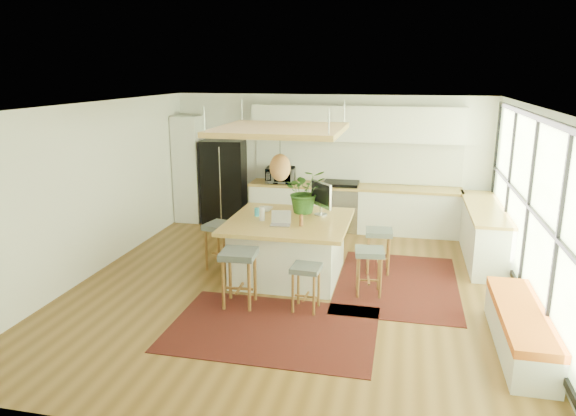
% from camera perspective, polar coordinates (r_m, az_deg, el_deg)
% --- Properties ---
extents(floor, '(7.00, 7.00, 0.00)m').
position_cam_1_polar(floor, '(8.09, 0.62, -8.52)').
color(floor, brown).
rests_on(floor, ground).
extents(ceiling, '(7.00, 7.00, 0.00)m').
position_cam_1_polar(ceiling, '(7.45, 0.68, 10.94)').
color(ceiling, white).
rests_on(ceiling, ground).
extents(wall_back, '(6.50, 0.00, 6.50)m').
position_cam_1_polar(wall_back, '(11.04, 4.42, 5.04)').
color(wall_back, white).
rests_on(wall_back, ground).
extents(wall_front, '(6.50, 0.00, 6.50)m').
position_cam_1_polar(wall_front, '(4.47, -8.82, -9.71)').
color(wall_front, white).
rests_on(wall_front, ground).
extents(wall_left, '(0.00, 7.00, 7.00)m').
position_cam_1_polar(wall_left, '(8.90, -20.30, 1.84)').
color(wall_left, white).
rests_on(wall_left, ground).
extents(wall_right, '(0.00, 7.00, 7.00)m').
position_cam_1_polar(wall_right, '(7.70, 25.05, -0.52)').
color(wall_right, white).
rests_on(wall_right, ground).
extents(window_wall, '(0.10, 6.20, 2.60)m').
position_cam_1_polar(window_wall, '(7.68, 24.87, -0.15)').
color(window_wall, black).
rests_on(window_wall, wall_right).
extents(pantry, '(0.55, 0.60, 2.25)m').
position_cam_1_polar(pantry, '(11.56, -10.50, 4.14)').
color(pantry, white).
rests_on(pantry, floor).
extents(back_counter_base, '(4.20, 0.60, 0.88)m').
position_cam_1_polar(back_counter_base, '(10.85, 6.96, -0.11)').
color(back_counter_base, white).
rests_on(back_counter_base, floor).
extents(back_counter_top, '(4.24, 0.64, 0.05)m').
position_cam_1_polar(back_counter_top, '(10.75, 7.03, 2.26)').
color(back_counter_top, '#B08A3E').
rests_on(back_counter_top, back_counter_base).
extents(backsplash, '(4.20, 0.02, 0.80)m').
position_cam_1_polar(backsplash, '(10.96, 7.26, 4.89)').
color(backsplash, white).
rests_on(backsplash, wall_back).
extents(upper_cabinets, '(4.20, 0.34, 0.70)m').
position_cam_1_polar(upper_cabinets, '(10.69, 7.32, 8.98)').
color(upper_cabinets, white).
rests_on(upper_cabinets, wall_back).
extents(range, '(0.76, 0.62, 1.00)m').
position_cam_1_polar(range, '(10.86, 5.66, 0.27)').
color(range, '#A5A5AA').
rests_on(range, floor).
extents(right_counter_base, '(0.60, 2.50, 0.88)m').
position_cam_1_polar(right_counter_base, '(9.77, 20.27, -2.59)').
color(right_counter_base, white).
rests_on(right_counter_base, floor).
extents(right_counter_top, '(0.64, 2.54, 0.05)m').
position_cam_1_polar(right_counter_top, '(9.65, 20.50, 0.02)').
color(right_counter_top, '#B08A3E').
rests_on(right_counter_top, right_counter_base).
extents(window_bench, '(0.52, 2.00, 0.50)m').
position_cam_1_polar(window_bench, '(6.89, 23.64, -11.83)').
color(window_bench, white).
rests_on(window_bench, floor).
extents(ceiling_panel, '(1.86, 1.86, 0.80)m').
position_cam_1_polar(ceiling_panel, '(7.97, -0.86, 6.48)').
color(ceiling_panel, '#B08A3E').
rests_on(ceiling_panel, ceiling).
extents(rug_near, '(2.60, 1.80, 0.01)m').
position_cam_1_polar(rug_near, '(6.89, -1.68, -12.80)').
color(rug_near, black).
rests_on(rug_near, floor).
extents(rug_right, '(1.80, 2.60, 0.01)m').
position_cam_1_polar(rug_right, '(8.39, 11.65, -7.92)').
color(rug_right, black).
rests_on(rug_right, floor).
extents(fridge, '(0.94, 0.76, 1.77)m').
position_cam_1_polar(fridge, '(11.35, -6.84, 3.06)').
color(fridge, black).
rests_on(fridge, floor).
extents(island, '(1.85, 1.85, 0.93)m').
position_cam_1_polar(island, '(8.36, 0.11, -4.33)').
color(island, '#B08A3E').
rests_on(island, floor).
extents(stool_near_left, '(0.50, 0.50, 0.80)m').
position_cam_1_polar(stool_near_left, '(7.41, -5.24, -7.84)').
color(stool_near_left, '#4A5151').
rests_on(stool_near_left, floor).
extents(stool_near_right, '(0.40, 0.40, 0.64)m').
position_cam_1_polar(stool_near_right, '(7.24, 1.94, -8.34)').
color(stool_near_right, '#4A5151').
rests_on(stool_near_right, floor).
extents(stool_right_front, '(0.45, 0.45, 0.69)m').
position_cam_1_polar(stool_right_front, '(7.82, 8.68, -6.72)').
color(stool_right_front, '#4A5151').
rests_on(stool_right_front, floor).
extents(stool_right_back, '(0.45, 0.45, 0.71)m').
position_cam_1_polar(stool_right_back, '(8.69, 9.66, -4.56)').
color(stool_right_back, '#4A5151').
rests_on(stool_right_back, floor).
extents(stool_left_side, '(0.55, 0.55, 0.77)m').
position_cam_1_polar(stool_left_side, '(8.77, -7.17, -4.28)').
color(stool_left_side, '#4A5151').
rests_on(stool_left_side, floor).
extents(laptop, '(0.33, 0.35, 0.22)m').
position_cam_1_polar(laptop, '(7.88, -0.83, -1.04)').
color(laptop, '#A5A5AA').
rests_on(laptop, island).
extents(monitor, '(0.54, 0.59, 0.55)m').
position_cam_1_polar(monitor, '(8.43, 3.56, 0.96)').
color(monitor, '#A5A5AA').
rests_on(monitor, island).
extents(microwave, '(0.61, 0.38, 0.39)m').
position_cam_1_polar(microwave, '(10.90, -0.82, 3.74)').
color(microwave, '#A5A5AA').
rests_on(microwave, back_counter_top).
extents(island_plant, '(0.89, 0.92, 0.56)m').
position_cam_1_polar(island_plant, '(8.57, 1.81, 1.33)').
color(island_plant, '#1E4C19').
rests_on(island_plant, island).
extents(island_bowl, '(0.25, 0.25, 0.06)m').
position_cam_1_polar(island_bowl, '(8.72, -2.46, -0.13)').
color(island_bowl, white).
rests_on(island_bowl, island).
extents(island_bottle_0, '(0.07, 0.07, 0.19)m').
position_cam_1_polar(island_bottle_0, '(8.42, -3.40, -0.23)').
color(island_bottle_0, '#38B8E3').
rests_on(island_bottle_0, island).
extents(island_bottle_1, '(0.07, 0.07, 0.19)m').
position_cam_1_polar(island_bottle_1, '(8.14, -2.87, -0.73)').
color(island_bottle_1, silver).
rests_on(island_bottle_1, island).
extents(island_bottle_2, '(0.07, 0.07, 0.19)m').
position_cam_1_polar(island_bottle_2, '(7.86, 1.42, -1.28)').
color(island_bottle_2, '#995933').
rests_on(island_bottle_2, island).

